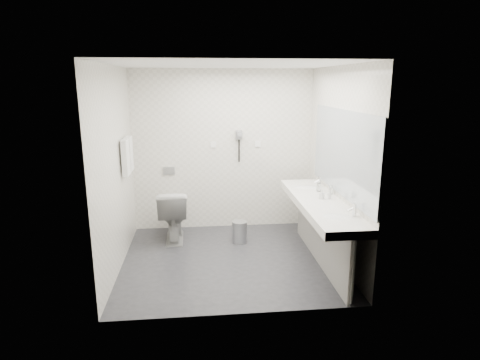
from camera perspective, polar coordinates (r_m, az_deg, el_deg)
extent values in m
plane|color=#29292E|center=(5.47, -1.43, -11.17)|extent=(2.80, 2.80, 0.00)
plane|color=white|center=(4.97, -1.60, 16.01)|extent=(2.80, 2.80, 0.00)
plane|color=silver|center=(6.35, -2.43, 4.17)|extent=(2.80, 0.00, 2.80)
plane|color=silver|center=(3.81, 0.01, -2.27)|extent=(2.80, 0.00, 2.80)
plane|color=silver|center=(5.16, -17.21, 1.34)|extent=(0.00, 2.60, 2.60)
plane|color=silver|center=(5.36, 13.59, 2.03)|extent=(0.00, 2.60, 2.60)
cube|color=white|center=(5.20, 11.17, -3.32)|extent=(0.55, 2.20, 0.10)
cube|color=gray|center=(5.35, 11.22, -7.67)|extent=(0.03, 2.15, 0.75)
cylinder|color=silver|center=(4.46, 15.56, -12.41)|extent=(0.06, 0.06, 0.75)
cylinder|color=silver|center=(6.30, 8.73, -4.26)|extent=(0.06, 0.06, 0.75)
cube|color=#B2BCC6|center=(5.14, 14.29, 3.76)|extent=(0.02, 2.20, 1.05)
ellipsoid|color=white|center=(4.60, 13.53, -5.24)|extent=(0.40, 0.31, 0.05)
ellipsoid|color=white|center=(5.79, 9.33, -1.13)|extent=(0.40, 0.31, 0.05)
cylinder|color=silver|center=(4.64, 15.87, -4.05)|extent=(0.04, 0.04, 0.15)
cylinder|color=silver|center=(5.82, 11.22, -0.22)|extent=(0.04, 0.04, 0.15)
imported|color=white|center=(5.22, 11.50, -2.07)|extent=(0.07, 0.07, 0.11)
imported|color=white|center=(5.25, 12.52, -2.01)|extent=(0.04, 0.04, 0.11)
cylinder|color=silver|center=(5.47, 12.75, -1.40)|extent=(0.07, 0.07, 0.11)
cylinder|color=silver|center=(5.59, 11.10, -0.98)|extent=(0.07, 0.07, 0.11)
imported|color=white|center=(6.08, -9.40, -4.84)|extent=(0.45, 0.77, 0.77)
cube|color=#B2B5BA|center=(6.39, -10.02, 1.31)|extent=(0.18, 0.02, 0.12)
cylinder|color=#B2B5BA|center=(5.96, -0.06, -7.40)|extent=(0.26, 0.26, 0.31)
cylinder|color=#B2B5BA|center=(5.90, -0.06, -5.94)|extent=(0.22, 0.22, 0.02)
cylinder|color=silver|center=(5.63, -15.87, 5.53)|extent=(0.02, 0.62, 0.02)
cube|color=white|center=(5.53, -15.86, 3.08)|extent=(0.07, 0.24, 0.48)
cube|color=white|center=(5.80, -15.40, 3.59)|extent=(0.07, 0.24, 0.48)
cube|color=gray|center=(6.30, -0.15, 6.41)|extent=(0.10, 0.04, 0.14)
cylinder|color=gray|center=(6.23, -0.08, 6.60)|extent=(0.08, 0.14, 0.08)
cylinder|color=black|center=(6.32, -0.13, 4.15)|extent=(0.02, 0.02, 0.35)
cube|color=white|center=(6.31, -3.79, 5.02)|extent=(0.09, 0.02, 0.09)
cube|color=white|center=(6.38, 2.53, 5.12)|extent=(0.09, 0.02, 0.09)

